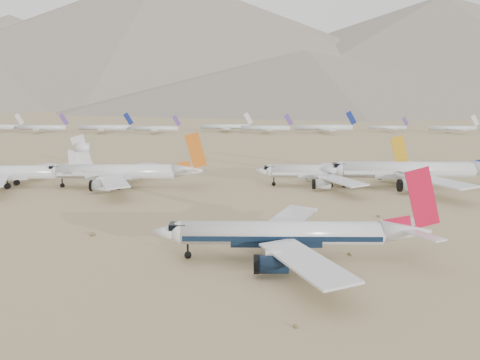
{
  "coord_description": "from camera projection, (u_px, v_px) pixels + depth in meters",
  "views": [
    {
      "loc": [
        3.94,
        -86.36,
        30.92
      ],
      "look_at": [
        2.26,
        45.4,
        7.0
      ],
      "focal_mm": 35.0,
      "sensor_mm": 36.0,
      "label": 1
    }
  ],
  "objects": [
    {
      "name": "ground",
      "position": [
        225.0,
        257.0,
        90.54
      ],
      "size": [
        7000.0,
        7000.0,
        0.0
      ],
      "primitive_type": "plane",
      "color": "olive",
      "rests_on": "ground"
    },
    {
      "name": "mountain_range",
      "position": [
        265.0,
        50.0,
        1677.03
      ],
      "size": [
        7354.0,
        3024.0,
        470.0
      ],
      "color": "slate",
      "rests_on": "ground"
    },
    {
      "name": "main_airliner",
      "position": [
        294.0,
        234.0,
        88.83
      ],
      "size": [
        51.1,
        49.91,
        18.03
      ],
      "color": "silver",
      "rests_on": "ground"
    },
    {
      "name": "row2_navy_widebody",
      "position": [
        415.0,
        170.0,
        157.96
      ],
      "size": [
        59.88,
        58.55,
        21.3
      ],
      "color": "silver",
      "rests_on": "ground"
    },
    {
      "name": "distant_storage_row",
      "position": [
        319.0,
        127.0,
        390.67
      ],
      "size": [
        668.88,
        57.07,
        16.16
      ],
      "color": "silver",
      "rests_on": "ground"
    },
    {
      "name": "foothills",
      "position": [
        457.0,
        80.0,
        1154.15
      ],
      "size": [
        4637.5,
        1395.0,
        155.0
      ],
      "color": "slate",
      "rests_on": "ground"
    },
    {
      "name": "row2_orange_tail",
      "position": [
        123.0,
        172.0,
        157.97
      ],
      "size": [
        53.09,
        51.93,
        18.94
      ],
      "color": "silver",
      "rests_on": "ground"
    },
    {
      "name": "row2_white_trijet",
      "position": [
        15.0,
        172.0,
        158.72
      ],
      "size": [
        51.02,
        49.86,
        18.08
      ],
      "color": "silver",
      "rests_on": "ground"
    },
    {
      "name": "desert_scrub",
      "position": [
        199.0,
        321.0,
        64.4
      ],
      "size": [
        261.14,
        121.67,
        0.63
      ],
      "color": "brown",
      "rests_on": "ground"
    },
    {
      "name": "row2_gold_tail",
      "position": [
        331.0,
        172.0,
        160.97
      ],
      "size": [
        49.79,
        48.69,
        17.73
      ],
      "color": "silver",
      "rests_on": "ground"
    }
  ]
}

